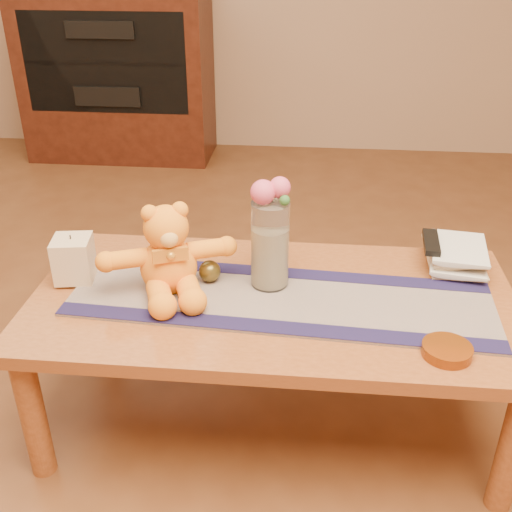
# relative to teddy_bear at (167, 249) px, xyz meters

# --- Properties ---
(floor) EXTENTS (5.50, 5.50, 0.00)m
(floor) POSITION_rel_teddy_bear_xyz_m (0.30, -0.01, -0.58)
(floor) COLOR #562F18
(floor) RESTS_ON ground
(coffee_table_top) EXTENTS (1.40, 0.70, 0.04)m
(coffee_table_top) POSITION_rel_teddy_bear_xyz_m (0.30, -0.01, -0.15)
(coffee_table_top) COLOR brown
(coffee_table_top) RESTS_ON floor
(table_leg_fl) EXTENTS (0.07, 0.07, 0.41)m
(table_leg_fl) POSITION_rel_teddy_bear_xyz_m (-0.34, -0.30, -0.38)
(table_leg_fl) COLOR brown
(table_leg_fl) RESTS_ON floor
(table_leg_fr) EXTENTS (0.07, 0.07, 0.41)m
(table_leg_fr) POSITION_rel_teddy_bear_xyz_m (0.94, -0.30, -0.38)
(table_leg_fr) COLOR brown
(table_leg_fr) RESTS_ON floor
(table_leg_bl) EXTENTS (0.07, 0.07, 0.41)m
(table_leg_bl) POSITION_rel_teddy_bear_xyz_m (-0.34, 0.28, -0.38)
(table_leg_bl) COLOR brown
(table_leg_bl) RESTS_ON floor
(table_leg_br) EXTENTS (0.07, 0.07, 0.41)m
(table_leg_br) POSITION_rel_teddy_bear_xyz_m (0.94, 0.28, -0.38)
(table_leg_br) COLOR brown
(table_leg_br) RESTS_ON floor
(persian_runner) EXTENTS (1.22, 0.42, 0.01)m
(persian_runner) POSITION_rel_teddy_bear_xyz_m (0.33, -0.03, -0.13)
(persian_runner) COLOR #1A1B49
(persian_runner) RESTS_ON coffee_table_top
(runner_border_near) EXTENTS (1.20, 0.13, 0.00)m
(runner_border_near) POSITION_rel_teddy_bear_xyz_m (0.32, -0.17, -0.13)
(runner_border_near) COLOR #19143E
(runner_border_near) RESTS_ON persian_runner
(runner_border_far) EXTENTS (1.20, 0.13, 0.00)m
(runner_border_far) POSITION_rel_teddy_bear_xyz_m (0.33, 0.12, -0.13)
(runner_border_far) COLOR #19143E
(runner_border_far) RESTS_ON persian_runner
(teddy_bear) EXTENTS (0.46, 0.42, 0.25)m
(teddy_bear) POSITION_rel_teddy_bear_xyz_m (0.00, 0.00, 0.00)
(teddy_bear) COLOR orange
(teddy_bear) RESTS_ON persian_runner
(pillar_candle) EXTENTS (0.12, 0.12, 0.13)m
(pillar_candle) POSITION_rel_teddy_bear_xyz_m (-0.29, 0.03, -0.06)
(pillar_candle) COLOR beige
(pillar_candle) RESTS_ON persian_runner
(candle_wick) EXTENTS (0.00, 0.00, 0.01)m
(candle_wick) POSITION_rel_teddy_bear_xyz_m (-0.29, 0.03, 0.01)
(candle_wick) COLOR black
(candle_wick) RESTS_ON pillar_candle
(glass_vase) EXTENTS (0.11, 0.11, 0.26)m
(glass_vase) POSITION_rel_teddy_bear_xyz_m (0.29, 0.05, 0.00)
(glass_vase) COLOR silver
(glass_vase) RESTS_ON persian_runner
(potpourri_fill) EXTENTS (0.09, 0.09, 0.18)m
(potpourri_fill) POSITION_rel_teddy_bear_xyz_m (0.29, 0.05, -0.04)
(potpourri_fill) COLOR beige
(potpourri_fill) RESTS_ON glass_vase
(rose_left) EXTENTS (0.07, 0.07, 0.07)m
(rose_left) POSITION_rel_teddy_bear_xyz_m (0.27, 0.04, 0.17)
(rose_left) COLOR #DB4D75
(rose_left) RESTS_ON glass_vase
(rose_right) EXTENTS (0.06, 0.06, 0.06)m
(rose_right) POSITION_rel_teddy_bear_xyz_m (0.31, 0.05, 0.18)
(rose_right) COLOR #DB4D75
(rose_right) RESTS_ON glass_vase
(blue_flower_back) EXTENTS (0.04, 0.04, 0.04)m
(blue_flower_back) POSITION_rel_teddy_bear_xyz_m (0.30, 0.08, 0.16)
(blue_flower_back) COLOR #5363B5
(blue_flower_back) RESTS_ON glass_vase
(blue_flower_side) EXTENTS (0.04, 0.04, 0.04)m
(blue_flower_side) POSITION_rel_teddy_bear_xyz_m (0.26, 0.07, 0.15)
(blue_flower_side) COLOR #5363B5
(blue_flower_side) RESTS_ON glass_vase
(leaf_sprig) EXTENTS (0.03, 0.03, 0.03)m
(leaf_sprig) POSITION_rel_teddy_bear_xyz_m (0.33, 0.03, 0.15)
(leaf_sprig) COLOR #33662D
(leaf_sprig) RESTS_ON glass_vase
(bronze_ball) EXTENTS (0.09, 0.09, 0.07)m
(bronze_ball) POSITION_rel_teddy_bear_xyz_m (0.11, 0.05, -0.09)
(bronze_ball) COLOR #53461B
(bronze_ball) RESTS_ON persian_runner
(book_bottom) EXTENTS (0.17, 0.23, 0.02)m
(book_bottom) POSITION_rel_teddy_bear_xyz_m (0.78, 0.23, -0.12)
(book_bottom) COLOR beige
(book_bottom) RESTS_ON coffee_table_top
(book_lower) EXTENTS (0.20, 0.25, 0.02)m
(book_lower) POSITION_rel_teddy_bear_xyz_m (0.78, 0.22, -0.10)
(book_lower) COLOR beige
(book_lower) RESTS_ON book_bottom
(book_upper) EXTENTS (0.17, 0.23, 0.02)m
(book_upper) POSITION_rel_teddy_bear_xyz_m (0.77, 0.23, -0.09)
(book_upper) COLOR beige
(book_upper) RESTS_ON book_lower
(book_top) EXTENTS (0.19, 0.24, 0.02)m
(book_top) POSITION_rel_teddy_bear_xyz_m (0.78, 0.22, -0.07)
(book_top) COLOR beige
(book_top) RESTS_ON book_upper
(tv_remote) EXTENTS (0.06, 0.16, 0.02)m
(tv_remote) POSITION_rel_teddy_bear_xyz_m (0.78, 0.22, -0.05)
(tv_remote) COLOR black
(tv_remote) RESTS_ON book_top
(amber_dish) EXTENTS (0.13, 0.13, 0.03)m
(amber_dish) POSITION_rel_teddy_bear_xyz_m (0.75, -0.24, -0.12)
(amber_dish) COLOR #BF5914
(amber_dish) RESTS_ON coffee_table_top
(media_cabinet) EXTENTS (1.20, 0.50, 1.10)m
(media_cabinet) POSITION_rel_teddy_bear_xyz_m (-0.90, 2.47, -0.03)
(media_cabinet) COLOR black
(media_cabinet) RESTS_ON floor
(cabinet_cavity) EXTENTS (1.02, 0.03, 0.61)m
(cabinet_cavity) POSITION_rel_teddy_bear_xyz_m (-0.90, 2.24, 0.08)
(cabinet_cavity) COLOR black
(cabinet_cavity) RESTS_ON media_cabinet
(cabinet_shelf) EXTENTS (1.02, 0.20, 0.02)m
(cabinet_shelf) POSITION_rel_teddy_bear_xyz_m (-0.90, 2.32, 0.08)
(cabinet_shelf) COLOR black
(cabinet_shelf) RESTS_ON media_cabinet
(stereo_upper) EXTENTS (0.42, 0.28, 0.10)m
(stereo_upper) POSITION_rel_teddy_bear_xyz_m (-0.90, 2.34, 0.27)
(stereo_upper) COLOR black
(stereo_upper) RESTS_ON media_cabinet
(stereo_lower) EXTENTS (0.42, 0.28, 0.12)m
(stereo_lower) POSITION_rel_teddy_bear_xyz_m (-0.90, 2.34, -0.12)
(stereo_lower) COLOR black
(stereo_lower) RESTS_ON media_cabinet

